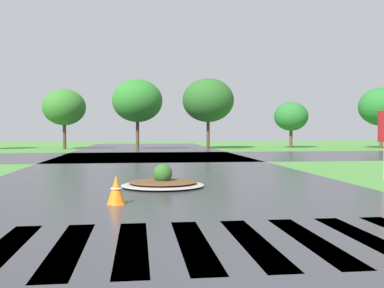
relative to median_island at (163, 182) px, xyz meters
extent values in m
cube|color=#35353A|center=(0.10, -0.58, -0.13)|extent=(11.52, 80.00, 0.01)
cube|color=#35353A|center=(0.10, 14.46, -0.13)|extent=(90.00, 10.37, 0.01)
cube|color=white|center=(-2.60, -6.39, -0.13)|extent=(0.45, 3.02, 0.01)
cube|color=white|center=(-1.70, -6.39, -0.13)|extent=(0.45, 3.02, 0.01)
cube|color=white|center=(-0.80, -6.39, -0.13)|extent=(0.45, 3.02, 0.01)
cube|color=white|center=(0.10, -6.39, -0.13)|extent=(0.45, 3.02, 0.01)
cube|color=white|center=(1.00, -6.39, -0.13)|extent=(0.45, 3.02, 0.01)
cube|color=white|center=(1.90, -6.39, -0.13)|extent=(0.45, 3.02, 0.01)
cube|color=white|center=(2.80, -6.39, -0.13)|extent=(0.45, 3.02, 0.01)
ellipsoid|color=#9E9B93|center=(0.00, 0.00, -0.08)|extent=(2.44, 2.26, 0.12)
ellipsoid|color=brown|center=(0.00, 0.00, 0.01)|extent=(2.00, 1.85, 0.10)
sphere|color=#2D6023|center=(0.00, 0.00, 0.26)|extent=(0.56, 0.56, 0.56)
cone|color=orange|center=(-1.20, -2.83, 0.19)|extent=(0.42, 0.42, 0.66)
torus|color=white|center=(-1.20, -2.83, 0.23)|extent=(0.26, 0.26, 0.04)
cube|color=orange|center=(-1.20, -2.83, -0.12)|extent=(0.36, 0.36, 0.03)
cylinder|color=#4C3823|center=(-6.99, 25.56, 1.02)|extent=(0.28, 0.28, 2.32)
ellipsoid|color=#327128|center=(-6.99, 25.56, 3.45)|extent=(3.63, 3.63, 3.08)
cylinder|color=#4C3823|center=(-0.78, 24.08, 1.17)|extent=(0.28, 0.28, 2.62)
ellipsoid|color=#2A7327|center=(-0.78, 24.08, 3.95)|extent=(4.19, 4.19, 3.56)
cylinder|color=#4C3823|center=(5.31, 24.71, 1.20)|extent=(0.28, 0.28, 2.66)
ellipsoid|color=#285D23|center=(5.31, 24.71, 4.09)|extent=(4.45, 4.45, 3.79)
cylinder|color=#4C3823|center=(13.25, 26.02, 0.77)|extent=(0.28, 0.28, 1.81)
ellipsoid|color=#276D2B|center=(13.25, 26.02, 2.76)|extent=(3.10, 3.10, 2.63)
cylinder|color=#4C3823|center=(20.73, 23.67, 1.03)|extent=(0.28, 0.28, 2.33)
ellipsoid|color=#256F29|center=(20.73, 23.67, 3.58)|extent=(3.98, 3.98, 3.38)
camera|label=1|loc=(-0.70, -12.74, 1.55)|focal=40.84mm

